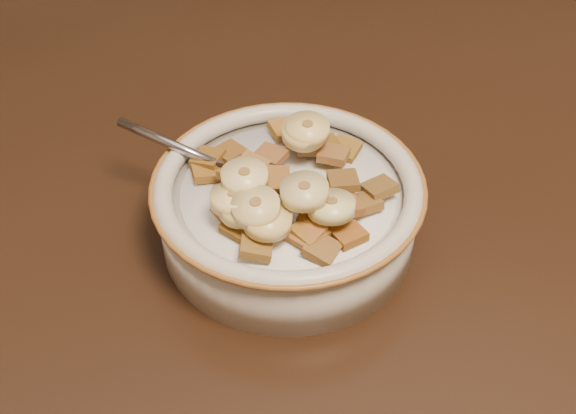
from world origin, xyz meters
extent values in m
cube|color=black|center=(0.00, 0.00, 0.73)|extent=(1.42, 0.93, 0.04)
cylinder|color=beige|center=(-0.12, -0.15, 0.77)|extent=(0.18, 0.18, 0.04)
cylinder|color=white|center=(-0.12, -0.15, 0.79)|extent=(0.15, 0.15, 0.00)
ellipsoid|color=#A4A8BF|center=(-0.15, -0.13, 0.80)|extent=(0.05, 0.05, 0.01)
cube|color=brown|center=(-0.06, -0.17, 0.80)|extent=(0.02, 0.03, 0.01)
cube|color=olive|center=(-0.16, -0.20, 0.80)|extent=(0.02, 0.02, 0.01)
cube|color=olive|center=(-0.15, -0.13, 0.81)|extent=(0.03, 0.03, 0.01)
cube|color=brown|center=(-0.09, -0.18, 0.80)|extent=(0.02, 0.02, 0.01)
cube|color=brown|center=(-0.10, -0.11, 0.80)|extent=(0.03, 0.03, 0.01)
cube|color=brown|center=(-0.09, -0.16, 0.81)|extent=(0.02, 0.02, 0.01)
cube|color=brown|center=(-0.12, -0.20, 0.80)|extent=(0.03, 0.03, 0.01)
cube|color=olive|center=(-0.11, -0.08, 0.80)|extent=(0.02, 0.02, 0.01)
cube|color=brown|center=(-0.09, -0.13, 0.80)|extent=(0.03, 0.03, 0.01)
cube|color=brown|center=(-0.11, -0.10, 0.80)|extent=(0.03, 0.03, 0.01)
cube|color=brown|center=(-0.12, -0.21, 0.80)|extent=(0.03, 0.03, 0.01)
cube|color=brown|center=(-0.16, -0.16, 0.81)|extent=(0.03, 0.03, 0.01)
cube|color=brown|center=(-0.11, -0.19, 0.80)|extent=(0.03, 0.03, 0.01)
cube|color=brown|center=(-0.07, -0.11, 0.80)|extent=(0.03, 0.03, 0.01)
cube|color=#8E611F|center=(-0.12, -0.20, 0.80)|extent=(0.03, 0.03, 0.01)
cube|color=brown|center=(-0.13, -0.12, 0.81)|extent=(0.03, 0.03, 0.01)
cube|color=#9C5D26|center=(-0.16, -0.14, 0.81)|extent=(0.02, 0.02, 0.01)
cube|color=brown|center=(-0.13, -0.15, 0.81)|extent=(0.02, 0.02, 0.01)
cube|color=#9A5B23|center=(-0.10, -0.20, 0.80)|extent=(0.03, 0.03, 0.01)
cube|color=brown|center=(-0.17, -0.11, 0.80)|extent=(0.03, 0.03, 0.01)
cube|color=brown|center=(-0.16, -0.14, 0.81)|extent=(0.03, 0.03, 0.01)
cube|color=brown|center=(-0.16, -0.10, 0.80)|extent=(0.03, 0.03, 0.01)
cube|color=brown|center=(-0.17, -0.17, 0.80)|extent=(0.03, 0.03, 0.01)
cube|color=olive|center=(-0.15, -0.14, 0.81)|extent=(0.02, 0.02, 0.01)
cube|color=brown|center=(-0.08, -0.17, 0.80)|extent=(0.02, 0.03, 0.01)
cube|color=brown|center=(-0.16, -0.17, 0.81)|extent=(0.03, 0.03, 0.01)
cube|color=brown|center=(-0.18, -0.12, 0.80)|extent=(0.02, 0.02, 0.01)
cube|color=olive|center=(-0.11, -0.17, 0.81)|extent=(0.02, 0.02, 0.01)
cube|color=brown|center=(-0.09, -0.11, 0.80)|extent=(0.02, 0.02, 0.01)
cube|color=brown|center=(-0.16, -0.18, 0.80)|extent=(0.03, 0.03, 0.01)
cylinder|color=#D0BD8D|center=(-0.16, -0.18, 0.81)|extent=(0.04, 0.04, 0.01)
cylinder|color=#FFDD8D|center=(-0.16, -0.17, 0.82)|extent=(0.04, 0.04, 0.02)
cylinder|color=#E5D57B|center=(-0.10, -0.12, 0.82)|extent=(0.04, 0.04, 0.01)
cylinder|color=#EBCB79|center=(-0.16, -0.18, 0.81)|extent=(0.03, 0.03, 0.01)
cylinder|color=beige|center=(-0.15, -0.16, 0.82)|extent=(0.04, 0.04, 0.01)
cylinder|color=beige|center=(-0.12, -0.18, 0.82)|extent=(0.04, 0.04, 0.01)
cylinder|color=#D7CD85|center=(-0.10, -0.19, 0.81)|extent=(0.04, 0.04, 0.02)
cylinder|color=#EDCD76|center=(-0.11, -0.12, 0.82)|extent=(0.04, 0.04, 0.01)
cylinder|color=#F9D98D|center=(-0.15, -0.18, 0.82)|extent=(0.03, 0.03, 0.01)
cylinder|color=#EED480|center=(-0.15, -0.19, 0.81)|extent=(0.04, 0.04, 0.01)
camera|label=1|loc=(-0.20, -0.51, 1.13)|focal=45.00mm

